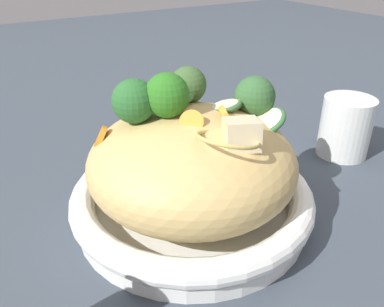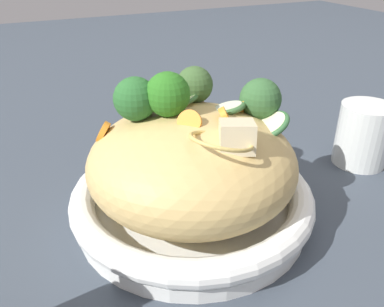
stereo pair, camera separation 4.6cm
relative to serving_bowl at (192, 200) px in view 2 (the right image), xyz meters
The scene contains 8 objects.
ground_plane 0.02m from the serving_bowl, ahead, with size 3.00×3.00×0.00m, color #3A434E.
serving_bowl is the anchor object (origin of this frame).
noodle_heap 0.05m from the serving_bowl, ahead, with size 0.24×0.24×0.13m.
broccoli_florets 0.13m from the serving_bowl, 154.37° to the left, with size 0.12×0.21×0.08m.
carrot_coins 0.11m from the serving_bowl, behind, with size 0.10×0.19×0.05m.
zucchini_slices 0.11m from the serving_bowl, 115.31° to the left, with size 0.16×0.15×0.04m.
chicken_chunks 0.12m from the serving_bowl, 33.89° to the left, with size 0.16×0.05×0.03m.
drinking_glass 0.29m from the serving_bowl, 92.96° to the left, with size 0.08×0.08×0.09m.
Camera 2 is at (0.37, -0.17, 0.31)m, focal length 37.35 mm.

